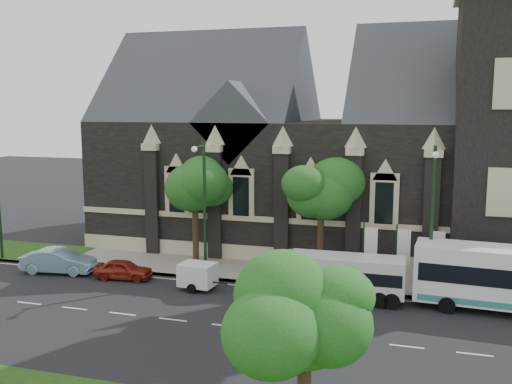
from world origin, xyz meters
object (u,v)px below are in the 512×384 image
at_px(shuttle_bus, 347,274).
at_px(sedan, 59,261).
at_px(tree_walk_left, 199,184).
at_px(street_lamp_mid, 203,202).
at_px(street_lamp_near, 432,214).
at_px(banner_flag_left, 368,248).
at_px(tree_walk_right, 325,188).
at_px(banner_flag_right, 435,252).
at_px(banner_flag_center, 401,250).
at_px(box_trailer, 198,275).
at_px(tree_park_east, 312,317).
at_px(car_far_red, 123,269).

bearing_deg(shuttle_bus, sedan, 179.83).
distance_m(tree_walk_left, street_lamp_mid, 4.08).
height_order(street_lamp_mid, shuttle_bus, street_lamp_mid).
xyz_separation_m(street_lamp_near, sedan, (-24.00, -1.41, -4.29)).
relative_size(banner_flag_left, sedan, 0.80).
relative_size(tree_walk_right, banner_flag_right, 1.95).
height_order(banner_flag_center, box_trailer, banner_flag_center).
xyz_separation_m(banner_flag_center, banner_flag_right, (2.00, 0.00, 0.00)).
relative_size(tree_walk_right, shuttle_bus, 1.17).
bearing_deg(tree_walk_left, banner_flag_right, -6.04).
distance_m(tree_park_east, street_lamp_mid, 19.32).
relative_size(tree_walk_right, banner_flag_left, 1.95).
height_order(street_lamp_mid, box_trailer, street_lamp_mid).
height_order(tree_walk_right, tree_walk_left, tree_walk_right).
distance_m(tree_walk_left, shuttle_bus, 12.89).
xyz_separation_m(tree_walk_left, banner_flag_right, (16.08, -1.70, -3.35)).
xyz_separation_m(tree_walk_left, street_lamp_mid, (1.80, -3.61, -0.62)).
bearing_deg(tree_walk_left, street_lamp_near, -12.87).
relative_size(tree_park_east, banner_flag_right, 1.57).
height_order(tree_walk_right, car_far_red, tree_walk_right).
distance_m(street_lamp_mid, banner_flag_left, 10.81).
xyz_separation_m(tree_walk_right, box_trailer, (-6.85, -5.65, -4.89)).
bearing_deg(tree_park_east, tree_walk_left, 120.87).
xyz_separation_m(banner_flag_left, box_trailer, (-9.93, -3.94, -1.45)).
relative_size(tree_walk_right, car_far_red, 2.06).
distance_m(tree_walk_left, banner_flag_right, 16.52).
bearing_deg(banner_flag_right, sedan, -172.22).
distance_m(street_lamp_mid, banner_flag_right, 14.67).
height_order(street_lamp_near, box_trailer, street_lamp_near).
bearing_deg(tree_park_east, box_trailer, 124.30).
relative_size(shuttle_bus, box_trailer, 2.14).
bearing_deg(box_trailer, street_lamp_near, 13.46).
bearing_deg(tree_walk_left, box_trailer, -69.06).
relative_size(banner_flag_center, box_trailer, 1.28).
relative_size(tree_walk_left, car_far_red, 2.02).
distance_m(street_lamp_mid, box_trailer, 4.66).
bearing_deg(sedan, car_far_red, -97.87).
relative_size(banner_flag_right, sedan, 0.80).
bearing_deg(banner_flag_right, car_far_red, -170.27).
relative_size(street_lamp_near, sedan, 1.80).
bearing_deg(tree_walk_right, car_far_red, -157.76).
bearing_deg(sedan, tree_park_east, -134.40).
xyz_separation_m(tree_park_east, street_lamp_mid, (-10.18, 16.42, 0.49)).
bearing_deg(car_far_red, shuttle_bus, -94.88).
bearing_deg(banner_flag_left, banner_flag_right, 0.00).
bearing_deg(street_lamp_near, sedan, -176.64).
height_order(banner_flag_center, shuttle_bus, banner_flag_center).
distance_m(tree_park_east, tree_walk_left, 23.36).
bearing_deg(car_far_red, box_trailer, -102.12).
height_order(banner_flag_right, car_far_red, banner_flag_right).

